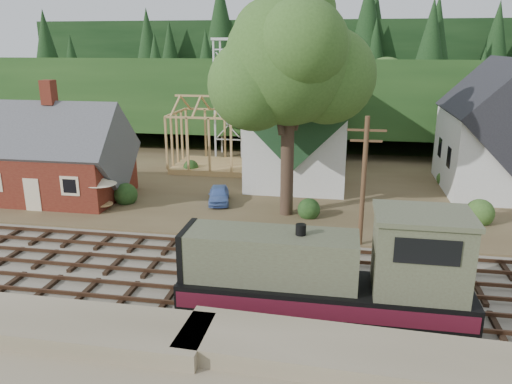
# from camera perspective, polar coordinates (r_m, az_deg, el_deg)

# --- Properties ---
(ground) EXTENTS (140.00, 140.00, 0.00)m
(ground) POSITION_cam_1_polar(r_m,az_deg,el_deg) (26.78, -3.38, -9.76)
(ground) COLOR #384C1E
(ground) RESTS_ON ground
(embankment) EXTENTS (64.00, 5.00, 1.60)m
(embankment) POSITION_cam_1_polar(r_m,az_deg,el_deg) (19.83, -9.38, -20.48)
(embankment) COLOR #7F7259
(embankment) RESTS_ON ground
(railroad_bed) EXTENTS (64.00, 11.00, 0.16)m
(railroad_bed) POSITION_cam_1_polar(r_m,az_deg,el_deg) (26.75, -3.38, -9.61)
(railroad_bed) COLOR #726B5B
(railroad_bed) RESTS_ON ground
(village_flat) EXTENTS (64.00, 26.00, 0.30)m
(village_flat) POSITION_cam_1_polar(r_m,az_deg,el_deg) (43.33, 2.07, 0.90)
(village_flat) COLOR brown
(village_flat) RESTS_ON ground
(hillside) EXTENTS (70.00, 28.96, 12.74)m
(hillside) POSITION_cam_1_polar(r_m,az_deg,el_deg) (66.63, 4.95, 6.30)
(hillside) COLOR #1E3F19
(hillside) RESTS_ON ground
(ridge) EXTENTS (80.00, 20.00, 12.00)m
(ridge) POSITION_cam_1_polar(r_m,az_deg,el_deg) (82.38, 5.98, 8.25)
(ridge) COLOR black
(ridge) RESTS_ON ground
(depot) EXTENTS (10.80, 7.41, 9.00)m
(depot) POSITION_cam_1_polar(r_m,az_deg,el_deg) (41.51, -21.83, 3.36)
(depot) COLOR #591B14
(depot) RESTS_ON village_flat
(church) EXTENTS (8.40, 15.17, 13.00)m
(church) POSITION_cam_1_polar(r_m,az_deg,el_deg) (43.67, 5.07, 7.73)
(church) COLOR silver
(church) RESTS_ON village_flat
(farmhouse) EXTENTS (8.40, 10.80, 10.60)m
(farmhouse) POSITION_cam_1_polar(r_m,az_deg,el_deg) (44.63, 26.01, 5.90)
(farmhouse) COLOR silver
(farmhouse) RESTS_ON village_flat
(timber_frame) EXTENTS (8.20, 6.20, 6.99)m
(timber_frame) POSITION_cam_1_polar(r_m,az_deg,el_deg) (47.58, -4.43, 6.14)
(timber_frame) COLOR tan
(timber_frame) RESTS_ON village_flat
(lattice_tower) EXTENTS (3.20, 3.20, 12.12)m
(lattice_tower) POSITION_cam_1_polar(r_m,az_deg,el_deg) (52.66, -2.94, 14.59)
(lattice_tower) COLOR silver
(lattice_tower) RESTS_ON village_flat
(big_tree) EXTENTS (10.90, 8.40, 14.70)m
(big_tree) POSITION_cam_1_polar(r_m,az_deg,el_deg) (33.62, 4.08, 13.74)
(big_tree) COLOR #38281E
(big_tree) RESTS_ON village_flat
(telegraph_pole_near) EXTENTS (2.20, 0.28, 8.00)m
(telegraph_pole_near) POSITION_cam_1_polar(r_m,az_deg,el_deg) (29.55, 12.19, 1.25)
(telegraph_pole_near) COLOR #4C331E
(telegraph_pole_near) RESTS_ON ground
(locomotive) EXTENTS (12.67, 3.17, 5.05)m
(locomotive) POSITION_cam_1_polar(r_m,az_deg,el_deg) (22.50, 8.99, -9.06)
(locomotive) COLOR black
(locomotive) RESTS_ON railroad_bed
(car_blue) EXTENTS (2.27, 3.97, 1.27)m
(car_blue) POSITION_cam_1_polar(r_m,az_deg,el_deg) (37.75, -4.27, -0.29)
(car_blue) COLOR #6186D1
(car_blue) RESTS_ON village_flat
(patio_set) EXTENTS (2.21, 2.21, 2.46)m
(patio_set) POSITION_cam_1_polar(r_m,az_deg,el_deg) (37.23, -17.30, 1.08)
(patio_set) COLOR silver
(patio_set) RESTS_ON village_flat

